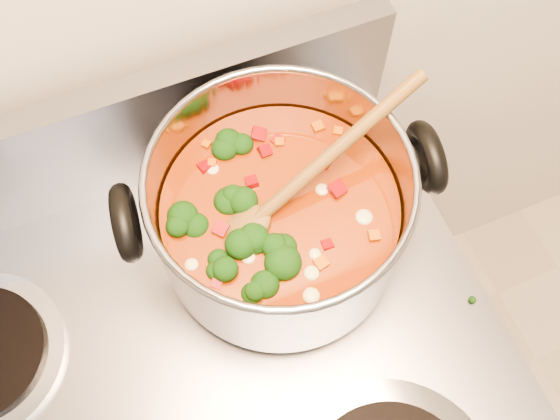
# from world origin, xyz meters

# --- Properties ---
(stockpot) EXTENTS (0.32, 0.26, 0.16)m
(stockpot) POSITION_xyz_m (0.12, 1.30, 1.00)
(stockpot) COLOR #98989F
(stockpot) RESTS_ON electric_range
(wooden_spoon) EXTENTS (0.25, 0.09, 0.11)m
(wooden_spoon) POSITION_xyz_m (0.13, 1.30, 1.04)
(wooden_spoon) COLOR brown
(wooden_spoon) RESTS_ON stockpot
(cooktop_crumbs) EXTENTS (0.22, 0.37, 0.01)m
(cooktop_crumbs) POSITION_xyz_m (0.17, 1.24, 0.92)
(cooktop_crumbs) COLOR black
(cooktop_crumbs) RESTS_ON electric_range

